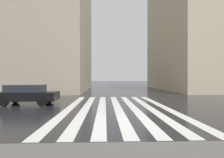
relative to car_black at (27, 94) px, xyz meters
name	(u,v)px	position (x,y,z in m)	size (l,w,h in m)	color
ground_plane	(129,122)	(-5.50, -6.53, -0.76)	(220.00, 220.00, 0.00)	black
zebra_crossing	(117,107)	(-1.50, -6.30, -0.75)	(13.00, 6.50, 0.01)	silver
haussmann_block_corner	(224,17)	(16.91, -25.24, 11.19)	(19.83, 21.17, 24.40)	beige
haussmann_block_mid	(16,21)	(15.65, 8.04, 9.78)	(17.31, 21.68, 21.52)	tan
car_black	(27,94)	(0.00, 0.00, 0.00)	(1.85, 4.10, 1.41)	black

